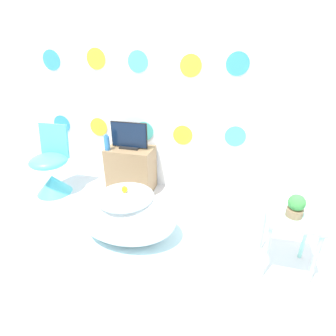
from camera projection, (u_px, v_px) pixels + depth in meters
name	position (u px, v px, depth m)	size (l,w,h in m)	color
ground_plane	(64.00, 292.00, 2.00)	(12.00, 12.00, 0.00)	silver
wall_back_dotted	(140.00, 83.00, 3.04)	(4.97, 0.05, 2.60)	white
rug	(121.00, 241.00, 2.51)	(1.28, 0.90, 0.01)	silver
bathtub	(127.00, 216.00, 2.48)	(0.96, 0.64, 0.47)	white
rubber_duck	(124.00, 189.00, 2.41)	(0.06, 0.06, 0.07)	yellow
chair	(52.00, 172.00, 3.23)	(0.45, 0.45, 0.84)	#4CC6DB
tv_cabinet	(131.00, 169.00, 3.29)	(0.56, 0.36, 0.57)	#8E704C
tv	(129.00, 137.00, 3.11)	(0.45, 0.12, 0.32)	black
vase	(107.00, 143.00, 3.08)	(0.06, 0.06, 0.19)	#2D72B7
side_table	(291.00, 227.00, 2.05)	(0.40, 0.37, 0.52)	#99E0D8
potted_plant_left	(296.00, 206.00, 1.97)	(0.13, 0.13, 0.18)	#8C6B4C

